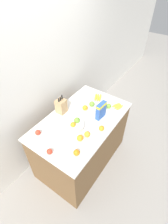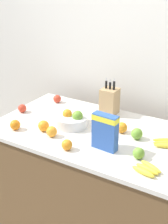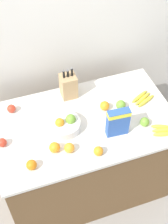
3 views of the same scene
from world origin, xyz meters
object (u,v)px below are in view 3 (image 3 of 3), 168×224
orange_front_left (69,148)px  knife_block (68,86)px  apple_middle (2,143)px  apple_rear (145,122)px  apple_rightmost (121,105)px  orange_back_center (31,165)px  orange_near_bowl (105,106)px  fruit_bowl (64,125)px  cereal_box (118,121)px  banana_bunch_left (162,130)px  apple_front (11,109)px  banana_bunch_right (143,99)px  orange_mid_right (55,147)px  orange_mid_left (98,151)px

orange_front_left → knife_block: bearing=73.2°
apple_middle → apple_rear: (1.07, -0.16, 0.00)m
apple_rightmost → orange_front_left: (-0.52, -0.27, -0.00)m
orange_back_center → orange_near_bowl: bearing=27.5°
fruit_bowl → orange_back_center: 0.41m
cereal_box → orange_front_left: 0.40m
banana_bunch_left → apple_front: size_ratio=2.53×
knife_block → banana_bunch_right: knife_block is taller
orange_front_left → orange_mid_right: bearing=159.6°
banana_bunch_left → apple_front: bearing=150.9°
fruit_bowl → banana_bunch_left: 0.74m
fruit_bowl → banana_bunch_left: size_ratio=1.43×
orange_back_center → apple_front: bearing=93.7°
banana_bunch_right → apple_rear: size_ratio=3.05×
apple_rear → orange_mid_right: orange_mid_right is taller
orange_mid_right → orange_front_left: orange_mid_right is taller
knife_block → orange_mid_right: size_ratio=3.73×
banana_bunch_right → orange_near_bowl: orange_near_bowl is taller
knife_block → apple_rightmost: bearing=-38.7°
orange_mid_left → knife_block: bearing=91.9°
apple_middle → orange_mid_right: 0.39m
apple_middle → orange_mid_right: bearing=-26.1°
apple_middle → apple_rightmost: bearing=3.6°
fruit_bowl → orange_back_center: fruit_bowl is taller
knife_block → orange_near_bowl: (0.23, -0.25, -0.07)m
orange_back_center → apple_rear: bearing=6.1°
cereal_box → orange_near_bowl: cereal_box is taller
fruit_bowl → orange_near_bowl: 0.38m
banana_bunch_right → orange_near_bowl: (-0.34, 0.01, 0.02)m
orange_front_left → orange_mid_left: 0.21m
banana_bunch_left → orange_mid_right: bearing=173.3°
orange_front_left → orange_mid_left: (0.19, -0.09, -0.00)m
cereal_box → banana_bunch_right: cereal_box is taller
cereal_box → orange_back_center: 0.69m
orange_mid_left → cereal_box: bearing=34.1°
apple_front → knife_block: bearing=3.6°
apple_rightmost → apple_front: bearing=163.4°
apple_front → orange_mid_right: orange_mid_right is taller
apple_rear → orange_back_center: size_ratio=0.98×
orange_back_center → banana_bunch_left: bearing=-0.4°
knife_block → fruit_bowl: size_ratio=1.20×
knife_block → banana_bunch_right: bearing=-24.5°
fruit_bowl → orange_mid_left: size_ratio=3.49×
orange_back_center → orange_mid_left: (0.48, -0.04, -0.00)m
orange_front_left → orange_near_bowl: bearing=37.6°
apple_front → fruit_bowl: bearing=-41.2°
orange_near_bowl → orange_back_center: (-0.68, -0.35, -0.00)m
fruit_bowl → orange_front_left: size_ratio=3.26×
knife_block → orange_mid_right: 0.58m
apple_middle → orange_mid_right: (0.35, -0.17, 0.01)m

